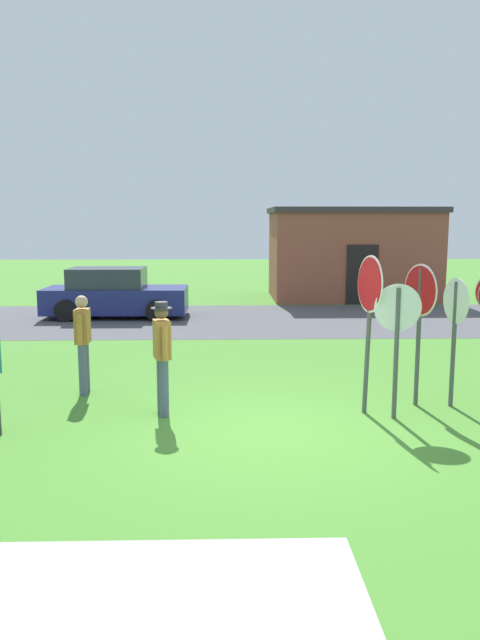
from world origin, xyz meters
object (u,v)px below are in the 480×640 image
Objects in this scene: stop_sign_low_front at (369,305)px; stop_sign_far_back at (397,328)px; stop_sign_leaning_right at (419,309)px; person_in_blue at (162,351)px; person_near_signs at (83,339)px; parked_car_on_street at (114,295)px; stop_sign_nearest at (455,320)px.

stop_sign_far_back is at bearing -39.86° from stop_sign_low_front.
stop_sign_low_front is at bearing -156.81° from stop_sign_leaning_right.
stop_sign_far_back is at bearing -128.12° from stop_sign_leaning_right.
stop_sign_leaning_right is at bearing 5.90° from person_in_blue.
stop_sign_low_front reaches higher than person_near_signs.
person_near_signs is at bearing 165.16° from stop_sign_low_front.
stop_sign_far_back is 1.20× the size of person_near_signs.
stop_sign_low_front reaches higher than parked_car_on_street.
parked_car_on_street is 10.30m from person_in_blue.
stop_sign_low_front reaches higher than stop_sign_leaning_right.
stop_sign_leaning_right is at bearing -8.65° from person_near_signs.
person_near_signs is (-1.46, 1.25, -0.03)m from person_in_blue.
parked_car_on_street is 11.45m from stop_sign_low_front.
stop_sign_leaning_right is 0.97m from stop_sign_low_front.
person_near_signs is (-4.57, 1.21, -0.73)m from stop_sign_low_front.
parked_car_on_street is 1.91× the size of stop_sign_leaning_right.
stop_sign_nearest is at bearing 4.23° from person_in_blue.
parked_car_on_street is at bearing 119.82° from stop_sign_far_back.
stop_sign_nearest is (1.43, 0.30, -0.28)m from stop_sign_low_front.
stop_sign_low_front is at bearing -60.99° from parked_car_on_street.
person_in_blue is (2.41, -10.01, 0.30)m from parked_car_on_street.
stop_sign_low_front is 4.79m from person_near_signs.
stop_sign_low_front is 1.49m from stop_sign_nearest.
stop_sign_far_back reaches higher than parked_car_on_street.
person_in_blue reaches higher than person_near_signs.
person_near_signs is at bearing 171.35° from stop_sign_leaning_right.
person_in_blue is (-4.01, -0.41, -0.58)m from stop_sign_leaning_right.
person_near_signs is (0.96, -8.76, 0.26)m from parked_car_on_street.
parked_car_on_street is at bearing 125.76° from stop_sign_nearest.
person_in_blue is 1.03× the size of person_near_signs.
stop_sign_leaning_right reaches higher than person_near_signs.
stop_sign_nearest is at bearing -8.02° from stop_sign_leaning_right.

